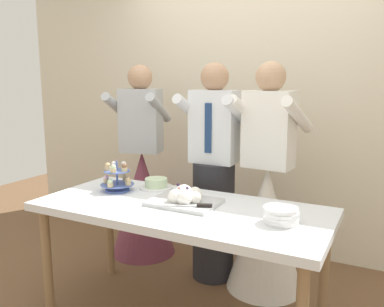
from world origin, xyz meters
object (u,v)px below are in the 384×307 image
object	(u,v)px
person_bride	(266,213)
person_guest	(142,190)
main_cake_tray	(184,198)
round_cake	(156,184)
dessert_table	(180,217)
cupcake_stand	(117,178)
plate_stack	(281,215)
person_groom	(214,185)

from	to	relation	value
person_bride	person_guest	bearing A→B (deg)	174.67
main_cake_tray	round_cake	distance (m)	0.44
dessert_table	person_guest	world-z (taller)	person_guest
dessert_table	person_guest	xyz separation A→B (m)	(-0.81, 0.77, -0.12)
dessert_table	main_cake_tray	size ratio (longest dim) A/B	4.21
cupcake_stand	plate_stack	bearing A→B (deg)	-5.51
plate_stack	dessert_table	bearing A→B (deg)	178.34
plate_stack	cupcake_stand	bearing A→B (deg)	174.49
main_cake_tray	person_guest	size ratio (longest dim) A/B	0.26
cupcake_stand	plate_stack	distance (m)	1.19
cupcake_stand	main_cake_tray	xyz separation A→B (m)	(0.56, -0.06, -0.05)
cupcake_stand	person_bride	world-z (taller)	person_bride
main_cake_tray	person_groom	world-z (taller)	person_groom
plate_stack	person_bride	bearing A→B (deg)	112.50
plate_stack	round_cake	xyz separation A→B (m)	(-0.98, 0.30, -0.01)
round_cake	person_bride	bearing A→B (deg)	29.05
main_cake_tray	round_cake	size ratio (longest dim) A/B	1.78
dessert_table	plate_stack	size ratio (longest dim) A/B	9.39
plate_stack	person_groom	distance (m)	0.97
dessert_table	person_guest	size ratio (longest dim) A/B	1.08
person_bride	main_cake_tray	bearing A→B (deg)	-117.86
cupcake_stand	person_groom	size ratio (longest dim) A/B	0.14
cupcake_stand	person_groom	distance (m)	0.74
cupcake_stand	person_guest	xyz separation A→B (m)	(-0.26, 0.68, -0.28)
person_groom	person_guest	xyz separation A→B (m)	(-0.74, 0.12, -0.16)
person_groom	plate_stack	bearing A→B (deg)	-43.79
main_cake_tray	person_guest	xyz separation A→B (m)	(-0.82, 0.74, -0.23)
dessert_table	person_groom	size ratio (longest dim) A/B	1.08
cupcake_stand	person_bride	distance (m)	1.10
plate_stack	person_groom	size ratio (longest dim) A/B	0.12
main_cake_tray	plate_stack	distance (m)	0.62
plate_stack	round_cake	world-z (taller)	plate_stack
main_cake_tray	person_bride	bearing A→B (deg)	62.14
plate_stack	round_cake	distance (m)	1.02
cupcake_stand	main_cake_tray	bearing A→B (deg)	-6.21
person_bride	person_guest	distance (m)	1.16
main_cake_tray	round_cake	xyz separation A→B (m)	(-0.36, 0.25, -0.01)
dessert_table	cupcake_stand	xyz separation A→B (m)	(-0.55, 0.10, 0.16)
main_cake_tray	plate_stack	size ratio (longest dim) A/B	2.23
plate_stack	person_bride	world-z (taller)	person_bride
round_cake	person_groom	distance (m)	0.47
dessert_table	person_bride	size ratio (longest dim) A/B	1.08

